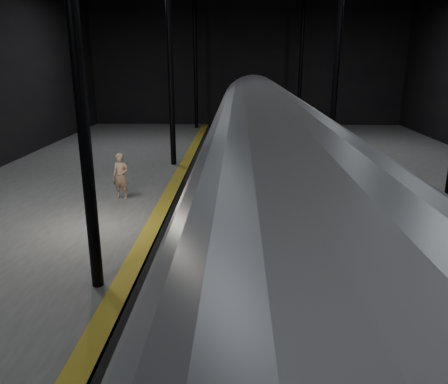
{
  "coord_description": "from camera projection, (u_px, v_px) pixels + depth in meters",
  "views": [
    {
      "loc": [
        -0.63,
        -12.81,
        5.93
      ],
      "look_at": [
        -1.06,
        0.09,
        2.0
      ],
      "focal_mm": 35.0,
      "sensor_mm": 36.0,
      "label": 1
    }
  ],
  "objects": [
    {
      "name": "train",
      "position": [
        264.0,
        193.0,
        10.36
      ],
      "size": [
        2.9,
        19.38,
        5.18
      ],
      "color": "#ACAFB4",
      "rests_on": "ground"
    },
    {
      "name": "platform_left",
      "position": [
        24.0,
        235.0,
        14.05
      ],
      "size": [
        9.0,
        43.8,
        1.0
      ],
      "primitive_type": "cube",
      "color": "#4B4B49",
      "rests_on": "ground"
    },
    {
      "name": "ground",
      "position": [
        257.0,
        253.0,
        13.95
      ],
      "size": [
        44.0,
        44.0,
        0.0
      ],
      "primitive_type": "plane",
      "color": "black",
      "rests_on": "ground"
    },
    {
      "name": "woman",
      "position": [
        121.0,
        176.0,
        15.92
      ],
      "size": [
        0.69,
        0.53,
        1.7
      ],
      "primitive_type": "imported",
      "rotation": [
        0.0,
        0.0,
        -0.22
      ],
      "color": "tan",
      "rests_on": "platform_left"
    },
    {
      "name": "track",
      "position": [
        257.0,
        251.0,
        13.93
      ],
      "size": [
        2.4,
        43.0,
        0.24
      ],
      "color": "#3F3328",
      "rests_on": "ground"
    },
    {
      "name": "tactile_strip",
      "position": [
        155.0,
        222.0,
        13.76
      ],
      "size": [
        0.5,
        43.8,
        0.01
      ],
      "primitive_type": "cube",
      "color": "olive",
      "rests_on": "platform_left"
    }
  ]
}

